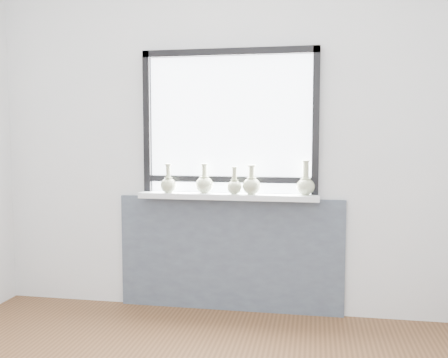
% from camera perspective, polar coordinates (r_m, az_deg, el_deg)
% --- Properties ---
extents(back_wall, '(3.60, 0.02, 2.60)m').
position_cam_1_polar(back_wall, '(3.72, 0.72, 4.64)').
color(back_wall, silver).
rests_on(back_wall, ground).
extents(apron_panel, '(1.70, 0.03, 0.86)m').
position_cam_1_polar(apron_panel, '(3.80, 0.63, -8.60)').
color(apron_panel, '#4D5A69').
rests_on(apron_panel, ground).
extents(windowsill, '(1.32, 0.18, 0.04)m').
position_cam_1_polar(windowsill, '(3.65, 0.45, -1.98)').
color(windowsill, silver).
rests_on(windowsill, apron_panel).
extents(window, '(1.30, 0.06, 1.05)m').
position_cam_1_polar(window, '(3.69, 0.63, 6.83)').
color(window, black).
rests_on(window, windowsill).
extents(vase_a, '(0.12, 0.12, 0.22)m').
position_cam_1_polar(vase_a, '(3.71, -6.38, -0.55)').
color(vase_a, '#B6BE94').
rests_on(vase_a, windowsill).
extents(vase_b, '(0.13, 0.13, 0.22)m').
position_cam_1_polar(vase_b, '(3.67, -2.26, -0.51)').
color(vase_b, '#B6BE94').
rests_on(vase_b, windowsill).
extents(vase_c, '(0.11, 0.11, 0.20)m').
position_cam_1_polar(vase_c, '(3.60, 1.19, -0.75)').
color(vase_c, '#B6BE94').
rests_on(vase_c, windowsill).
extents(vase_d, '(0.13, 0.13, 0.21)m').
position_cam_1_polar(vase_d, '(3.59, 3.17, -0.64)').
color(vase_d, '#B6BE94').
rests_on(vase_d, windowsill).
extents(vase_e, '(0.13, 0.13, 0.25)m').
position_cam_1_polar(vase_e, '(3.59, 9.30, -0.61)').
color(vase_e, '#B6BE94').
rests_on(vase_e, windowsill).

